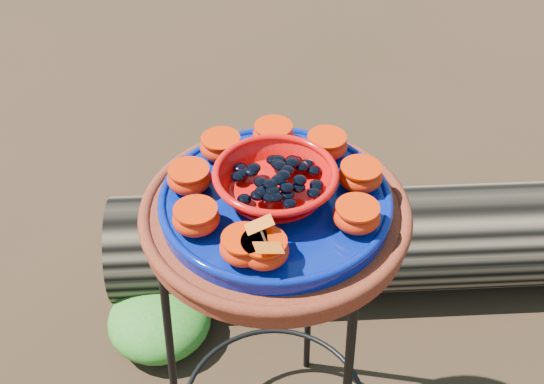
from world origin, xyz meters
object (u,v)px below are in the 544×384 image
at_px(cobalt_plate, 275,202).
at_px(red_bowl, 275,184).
at_px(plant_stand, 275,349).
at_px(terracotta_saucer, 275,216).
at_px(driftwood_log, 396,239).

bearing_deg(cobalt_plate, red_bowl, 0.00).
bearing_deg(plant_stand, red_bowl, 0.00).
relative_size(plant_stand, red_bowl, 3.72).
relative_size(plant_stand, terracotta_saucer, 1.59).
distance_m(cobalt_plate, driftwood_log, 0.86).
relative_size(terracotta_saucer, cobalt_plate, 1.17).
distance_m(red_bowl, driftwood_log, 0.89).
height_order(cobalt_plate, red_bowl, red_bowl).
bearing_deg(plant_stand, cobalt_plate, 0.00).
relative_size(red_bowl, driftwood_log, 0.12).
bearing_deg(driftwood_log, cobalt_plate, -101.26).
xyz_separation_m(cobalt_plate, driftwood_log, (0.12, 0.61, -0.60)).
height_order(cobalt_plate, driftwood_log, cobalt_plate).
height_order(red_bowl, driftwood_log, red_bowl).
bearing_deg(red_bowl, cobalt_plate, 0.00).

